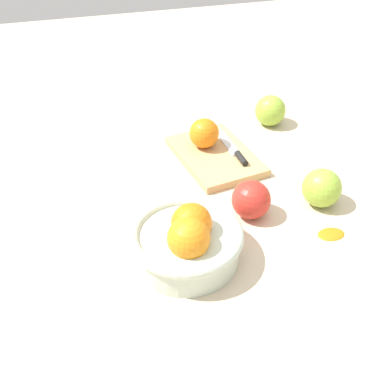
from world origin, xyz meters
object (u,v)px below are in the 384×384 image
Objects in this scene: cutting_board at (215,156)px; orange_on_board at (204,133)px; apple_mid_left at (251,200)px; bowl at (186,240)px; apple_front_left at (322,188)px; knife at (235,151)px; apple_front_right at (270,111)px.

orange_on_board is at bearing 26.32° from cutting_board.
apple_mid_left is at bearing -178.83° from cutting_board.
apple_front_left is at bearing -75.45° from bowl.
apple_front_right reaches higher than knife.
apple_mid_left is (-0.32, 0.17, -0.00)m from apple_front_right.
knife is (-0.05, -0.06, -0.03)m from orange_on_board.
bowl reaches higher than orange_on_board.
apple_mid_left is at bearing 168.95° from knife.
bowl is 0.32m from cutting_board.
orange_on_board is 0.08m from knife.
orange_on_board is (0.32, -0.13, 0.01)m from bowl.
cutting_board is 0.22m from apple_front_right.
bowl is 2.57× the size of apple_front_left.
orange_on_board is 0.89× the size of apple_mid_left.
apple_front_right is (0.12, -0.18, 0.03)m from cutting_board.
apple_mid_left is (-0.19, 0.04, 0.01)m from knife.
cutting_board is at bearing 35.75° from apple_front_left.
apple_front_right is (0.32, -0.03, -0.00)m from apple_front_left.
bowl is at bearing 158.13° from orange_on_board.
knife is 2.06× the size of apple_front_right.
apple_front_right is 0.36m from apple_mid_left.
bowl reaches higher than cutting_board.
bowl is at bearing 118.36° from apple_mid_left.
knife is at bearing -11.05° from apple_mid_left.
orange_on_board is 0.21m from apple_front_right.
knife is 2.03× the size of apple_front_left.
apple_front_left is 1.01× the size of apple_front_right.
knife is (-0.01, -0.04, 0.01)m from cutting_board.
apple_front_left reaches higher than apple_front_right.
apple_front_left is 0.15m from apple_mid_left.
cutting_board is 1.42× the size of knife.
bowl reaches higher than apple_front_right.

